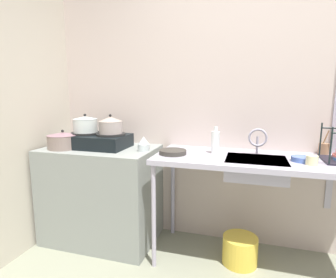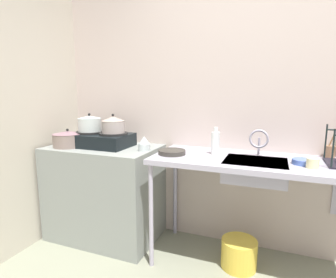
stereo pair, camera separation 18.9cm
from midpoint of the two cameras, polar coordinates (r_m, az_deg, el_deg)
The scene contains 16 objects.
wall_back at distance 2.51m, azimuth 24.48°, elevation 9.00°, with size 4.90×0.10×2.79m, color #C2B1A8.
counter_concrete at distance 2.71m, azimuth -11.10°, elevation -10.83°, with size 1.01×0.64×0.89m, color gray.
counter_sink at distance 2.21m, azimuth 21.68°, elevation -5.68°, with size 1.69×0.64×0.89m.
stove at distance 2.59m, azimuth -11.71°, elevation -0.11°, with size 0.54×0.37×0.14m.
pot_on_left_burner at distance 2.64m, azimuth -14.18°, elevation 3.17°, with size 0.22×0.22×0.17m.
pot_on_right_burner at distance 2.50m, azimuth -9.33°, elevation 3.02°, with size 0.21×0.21×0.17m.
pot_beside_stove at distance 2.65m, azimuth -18.37°, elevation -0.01°, with size 0.27×0.27×0.17m.
percolator at distance 2.35m, azimuth -2.73°, elevation -1.01°, with size 0.10×0.10×0.13m.
sink_basin at distance 2.16m, azimuth 20.21°, elevation -6.19°, with size 0.45×0.37×0.15m, color #A9A4B7.
faucet at distance 2.27m, azimuth 20.83°, elevation -0.17°, with size 0.15×0.08×0.22m.
frying_pan at distance 2.22m, azimuth 3.27°, elevation -2.78°, with size 0.22×0.22×0.04m, color #33302B.
cup_by_rack at distance 2.10m, azimuth 30.41°, elevation -4.44°, with size 0.08×0.08×0.07m, color beige.
small_bowl_on_drainboard at distance 2.18m, azimuth 28.75°, elevation -4.24°, with size 0.15×0.15×0.04m, color #4C69B7.
bottle_by_sink at distance 2.25m, azimuth 12.30°, elevation -0.77°, with size 0.07×0.07×0.23m.
utensil_jar at distance 2.49m, azimuth 32.71°, elevation -2.26°, with size 0.08×0.08×0.20m.
bucket_on_floor at distance 2.45m, azimuth 17.00°, elevation -22.05°, with size 0.28×0.28×0.23m, color yellow.
Camera 2 is at (-0.03, -0.95, 1.38)m, focal length 29.04 mm.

